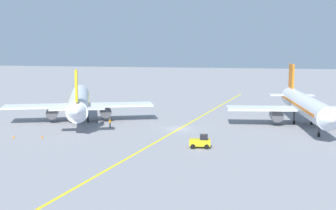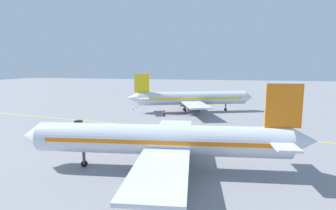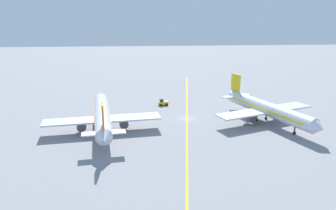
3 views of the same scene
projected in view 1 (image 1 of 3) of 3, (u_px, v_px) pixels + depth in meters
ground_plane at (179, 129)px, 81.66m from camera, size 400.00×400.00×0.00m
apron_yellow_centreline at (179, 129)px, 81.66m from camera, size 16.23×119.00×0.01m
airplane_at_gate at (79, 102)px, 89.55m from camera, size 28.01×34.22×10.60m
airplane_adjacent_stand at (305, 106)px, 84.16m from camera, size 28.45×35.51×10.60m
baggage_tug_white at (201, 142)px, 66.85m from camera, size 3.14×2.03×2.11m
ground_crew_worker at (110, 123)px, 82.84m from camera, size 0.22×0.58×1.68m
traffic_cone_near_nose at (42, 137)px, 73.50m from camera, size 0.32×0.32×0.55m
traffic_cone_mid_apron at (14, 137)px, 73.62m from camera, size 0.32×0.32×0.55m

